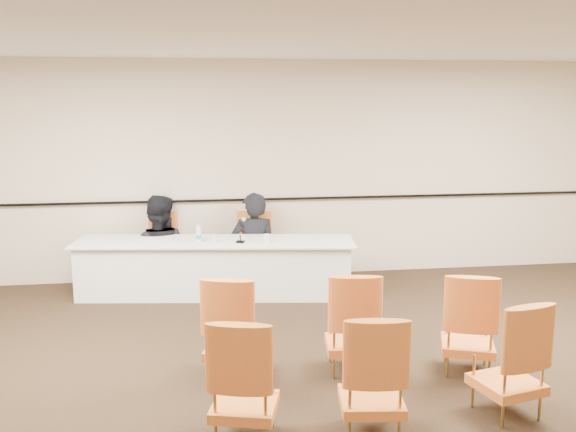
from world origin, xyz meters
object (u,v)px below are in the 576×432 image
Objects in this scene: aud_chair_back_mid at (372,373)px; aud_chair_back_right at (508,357)px; panelist_main_chair at (254,249)px; aud_chair_front_left at (233,325)px; panel_table at (215,268)px; panelist_second_chair at (158,249)px; water_bottle at (199,233)px; aud_chair_front_mid at (352,321)px; aud_chair_front_right at (469,322)px; drinking_glass at (215,239)px; microphone at (240,231)px; aud_chair_back_left at (245,377)px; panelist_second at (159,259)px; coffee_cup at (266,239)px; panelist_main at (254,256)px.

aud_chair_back_mid is 1.00× the size of aud_chair_back_right.
panelist_main_chair is 4.14m from aud_chair_back_mid.
aud_chair_front_left is at bearing 140.23° from aud_chair_back_right.
panelist_second_chair reaches higher than panel_table.
aud_chair_back_mid is at bearing -66.41° from panel_table.
aud_chair_back_mid is at bearing -71.40° from water_bottle.
aud_chair_front_left is 1.09m from aud_chair_front_mid.
aud_chair_back_mid is at bearing -121.66° from aud_chair_front_right.
aud_chair_back_mid reaches higher than panel_table.
drinking_glass is 2.38m from aud_chair_front_left.
aud_chair_front_left is (-0.25, -2.33, -0.38)m from microphone.
aud_chair_back_left is at bearing -80.70° from panel_table.
panel_table is 11.67× the size of microphone.
aud_chair_back_left and aud_chair_back_right have the same top height.
panelist_second reaches higher than aud_chair_back_left.
aud_chair_back_mid is at bearing -57.56° from microphone.
coffee_cup is (1.37, -0.88, 0.43)m from panelist_second.
panelist_main_chair and aud_chair_front_left have the same top height.
microphone is at bearing -102.27° from panelist_main_chair.
microphone is (1.05, -0.79, 0.38)m from panelist_second_chair.
coffee_cup is at bearing 99.34° from panelist_main.
panelist_main is at bearing 137.19° from aud_chair_front_right.
panelist_second is (-1.28, 0.18, -0.14)m from panelist_main_chair.
panelist_second reaches higher than aud_chair_back_right.
aud_chair_front_left is 2.14m from aud_chair_front_right.
aud_chair_back_mid is at bearing -59.80° from panelist_second_chair.
panelist_second reaches higher than panel_table.
microphone reaches higher than panel_table.
aud_chair_back_right is (1.85, -3.37, -0.38)m from microphone.
microphone reaches higher than aud_chair_back_mid.
aud_chair_back_mid is (0.48, -4.12, 0.10)m from panelist_main.
aud_chair_back_mid reaches higher than water_bottle.
aud_chair_front_mid is (1.89, -3.18, 0.00)m from panelist_second_chair.
panelist_main is 0.81m from coffee_cup.
aud_chair_back_left is at bearing -137.73° from aud_chair_front_right.
microphone is 0.33m from drinking_glass.
panelist_second is at bearing 127.76° from aud_chair_front_mid.
aud_chair_front_mid is 1.00× the size of aud_chair_back_left.
panelist_second is at bearing 0.00° from panelist_second_chair.
panelist_main is 0.99× the size of panelist_second.
water_bottle is (0.54, -0.67, 0.49)m from panelist_second.
aud_chair_front_right is 1.50m from aud_chair_back_mid.
panelist_second_chair is at bearing 133.99° from drinking_glass.
aud_chair_back_left is at bearing 110.84° from panelist_second.
aud_chair_back_right is (2.10, -1.04, 0.00)m from aud_chair_front_left.
aud_chair_front_right is 2.29m from aud_chair_back_left.
microphone is 2.38m from aud_chair_front_left.
aud_chair_front_mid and aud_chair_back_right have the same top height.
panelist_main_chair is (0.54, 0.46, 0.12)m from panel_table.
panelist_main reaches higher than microphone.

